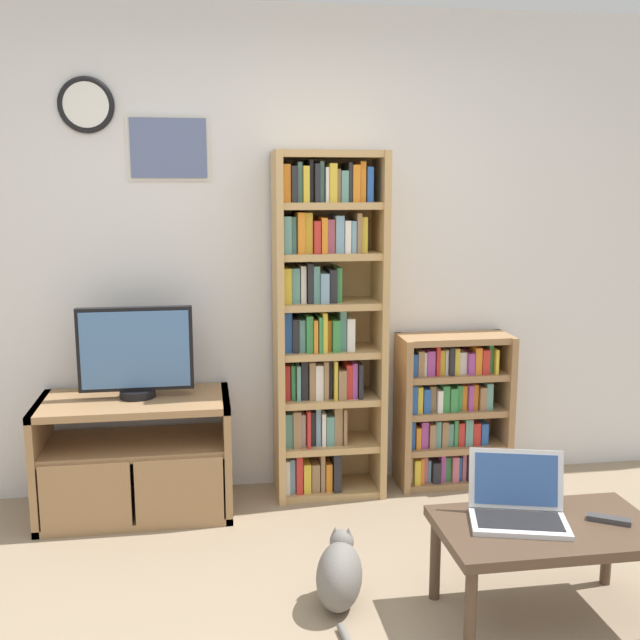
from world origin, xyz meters
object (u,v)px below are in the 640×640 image
Objects in this scene: tv_stand at (136,456)px; cat at (340,574)px; bookshelf_short at (450,411)px; television at (136,353)px; bookshelf_tall at (323,324)px; remote_near_laptop at (609,519)px; laptop at (518,504)px; coffee_table at (547,536)px.

tv_stand reaches higher than cat.
television is at bearing -176.30° from bookshelf_short.
bookshelf_tall is at bearing 7.77° from tv_stand.
remote_near_laptop reaches higher than cat.
coffee_table is at bearing -17.11° from laptop.
television is 2.31m from remote_near_laptop.
remote_near_laptop is at bearing 4.72° from cat.
remote_near_laptop is (0.24, -0.01, 0.06)m from coffee_table.
cat is at bearing -125.86° from bookshelf_short.
bookshelf_tall is 1.41m from cat.
remote_near_laptop is (0.34, -0.08, -0.05)m from laptop.
television reaches higher than remote_near_laptop.
tv_stand is 2.06m from coffee_table.
bookshelf_short is (1.70, 0.11, -0.42)m from television.
bookshelf_tall is 0.90m from bookshelf_short.
bookshelf_short is at bearing 98.12° from laptop.
coffee_table is (0.66, -1.36, -0.60)m from bookshelf_tall.
cat is (-0.67, 0.15, -0.32)m from laptop.
tv_stand is at bearing 158.56° from laptop.
bookshelf_tall is 2.15× the size of bookshelf_short.
laptop is (1.53, -1.20, -0.39)m from television.
remote_near_laptop is 1.07m from cat.
tv_stand is 6.03× the size of remote_near_laptop.
bookshelf_short reaches higher than cat.
bookshelf_short is at bearing 1.20° from bookshelf_tall.
coffee_table is at bearing 1.85° from cat.
laptop is 0.36m from remote_near_laptop.
television is 2.12m from coffee_table.
television is at bearing -174.45° from bookshelf_tall.
bookshelf_short is at bearing 38.39° from remote_near_laptop.
bookshelf_tall reaches higher than bookshelf_short.
bookshelf_short is 1.38m from coffee_table.
laptop is at bearing 4.74° from cat.
television is 1.99m from laptop.
television is 0.31× the size of bookshelf_tall.
cat is at bearing -95.85° from bookshelf_tall.
bookshelf_tall is at bearing 64.45° from remote_near_laptop.
bookshelf_tall reaches higher than coffee_table.
tv_stand is 1.12× the size of bookshelf_short.
remote_near_laptop is (1.89, -1.24, 0.09)m from tv_stand.
laptop is 0.86× the size of cat.
bookshelf_tall is 4.35× the size of laptop.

